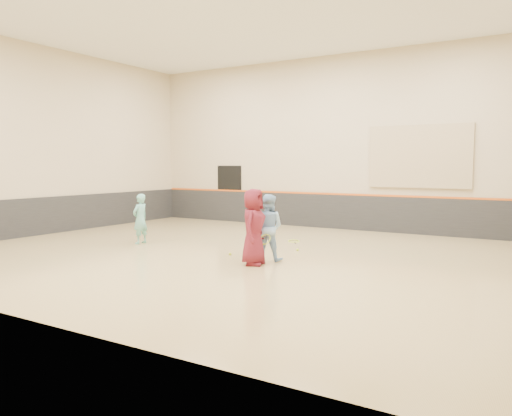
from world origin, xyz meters
The scene contains 14 objects.
room centered at (0.00, 0.00, 0.81)m, with size 15.04×12.04×6.22m.
wainscot_back centered at (0.00, 5.97, 0.60)m, with size 14.90×0.04×1.20m, color #232326.
wainscot_left centered at (-7.47, 0.00, 0.60)m, with size 0.04×11.90×1.20m, color #232326.
accent_stripe centered at (0.00, 5.96, 1.22)m, with size 14.90×0.03×0.06m, color #D85914.
acoustic_panel centered at (2.80, 5.95, 2.50)m, with size 3.20×0.08×2.00m, color tan.
doorway centered at (-4.50, 5.98, 1.10)m, with size 1.10×0.05×2.20m, color black.
girl centered at (-3.50, -0.01, 0.71)m, with size 0.52×0.34×1.42m, color #6AB9AE.
instructor centered at (0.83, -0.28, 0.78)m, with size 0.76×0.59×1.56m, color #95BFE7.
young_man centered at (0.81, -0.90, 0.86)m, with size 0.84×0.54×1.71m, color maroon.
held_racket centered at (1.01, -0.71, 0.56)m, with size 0.37×0.37×0.51m, color #BFDD30, non-canonical shape.
spare_racket centered at (0.07, 2.58, 0.04)m, with size 0.75×0.75×0.09m, color #AFCB2C, non-canonical shape.
ball_under_racket centered at (-0.29, -0.21, 0.03)m, with size 0.07×0.07×0.07m, color #CADA32.
ball_in_hand centered at (0.92, -1.00, 1.07)m, with size 0.07×0.07×0.07m, color yellow.
ball_beside_spare centered at (0.88, 1.20, 0.03)m, with size 0.07×0.07×0.07m, color #C0E334.
Camera 1 is at (6.58, -10.33, 2.25)m, focal length 35.00 mm.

